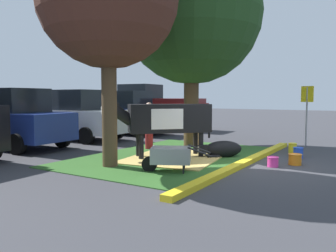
% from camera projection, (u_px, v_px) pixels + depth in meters
% --- Properties ---
extents(ground_plane, '(80.00, 80.00, 0.00)m').
position_uv_depth(ground_plane, '(250.00, 165.00, 8.92)').
color(ground_plane, '#38383D').
extents(grass_island, '(6.56, 4.21, 0.02)m').
position_uv_depth(grass_island, '(172.00, 156.00, 10.20)').
color(grass_island, '#2D5B23').
rests_on(grass_island, ground).
extents(curb_yellow, '(7.76, 0.24, 0.12)m').
position_uv_depth(curb_yellow, '(246.00, 162.00, 9.00)').
color(curb_yellow, yellow).
rests_on(curb_yellow, ground).
extents(hay_bedding, '(3.51, 2.83, 0.04)m').
position_uv_depth(hay_bedding, '(177.00, 157.00, 9.95)').
color(hay_bedding, tan).
rests_on(hay_bedding, ground).
extents(shade_tree_right, '(4.77, 4.77, 6.94)m').
position_uv_depth(shade_tree_right, '(192.00, 15.00, 11.87)').
color(shade_tree_right, '#4C3823').
rests_on(shade_tree_right, ground).
extents(cow_holstein, '(2.51, 2.45, 1.57)m').
position_uv_depth(cow_holstein, '(166.00, 119.00, 9.88)').
color(cow_holstein, black).
rests_on(cow_holstein, ground).
extents(calf_lying, '(1.13, 1.17, 0.48)m').
position_uv_depth(calf_lying, '(222.00, 149.00, 10.01)').
color(calf_lying, black).
rests_on(calf_lying, ground).
extents(person_handler, '(0.34, 0.51, 1.52)m').
position_uv_depth(person_handler, '(198.00, 126.00, 11.29)').
color(person_handler, '#9E7F5B').
rests_on(person_handler, ground).
extents(person_visitor_near, '(0.44, 0.35, 1.56)m').
position_uv_depth(person_visitor_near, '(149.00, 124.00, 11.53)').
color(person_visitor_near, maroon).
rests_on(person_visitor_near, ground).
extents(wheelbarrow, '(1.10, 1.56, 0.63)m').
position_uv_depth(wheelbarrow, '(170.00, 156.00, 8.02)').
color(wheelbarrow, gray).
rests_on(wheelbarrow, ground).
extents(parking_sign, '(0.15, 0.44, 2.12)m').
position_uv_depth(parking_sign, '(307.00, 104.00, 12.30)').
color(parking_sign, '#99999E').
rests_on(parking_sign, ground).
extents(bucket_pink, '(0.29, 0.29, 0.25)m').
position_uv_depth(bucket_pink, '(273.00, 161.00, 8.66)').
color(bucket_pink, '#EA3893').
rests_on(bucket_pink, ground).
extents(bucket_orange, '(0.34, 0.34, 0.28)m').
position_uv_depth(bucket_orange, '(295.00, 159.00, 8.91)').
color(bucket_orange, orange).
rests_on(bucket_orange, ground).
extents(bucket_blue, '(0.29, 0.29, 0.31)m').
position_uv_depth(bucket_blue, '(298.00, 153.00, 9.86)').
color(bucket_blue, blue).
rests_on(bucket_blue, ground).
extents(bucket_yellow, '(0.27, 0.27, 0.32)m').
position_uv_depth(bucket_yellow, '(293.00, 148.00, 10.70)').
color(bucket_yellow, yellow).
rests_on(bucket_yellow, ground).
extents(sedan_blue, '(2.18, 4.48, 2.02)m').
position_uv_depth(sedan_blue, '(12.00, 119.00, 11.88)').
color(sedan_blue, navy).
rests_on(sedan_blue, ground).
extents(hatchback_white, '(2.18, 4.48, 2.02)m').
position_uv_depth(hatchback_white, '(75.00, 115.00, 14.17)').
color(hatchback_white, silver).
rests_on(hatchback_white, ground).
extents(sedan_silver, '(2.18, 4.48, 2.02)m').
position_uv_depth(sedan_silver, '(124.00, 113.00, 16.29)').
color(sedan_silver, navy).
rests_on(sedan_silver, ground).
extents(pickup_truck_maroon, '(2.41, 5.49, 2.42)m').
position_uv_depth(pickup_truck_maroon, '(154.00, 109.00, 18.81)').
color(pickup_truck_maroon, maroon).
rests_on(pickup_truck_maroon, ground).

